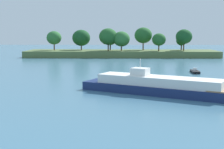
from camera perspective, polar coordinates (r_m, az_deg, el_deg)
The scene contains 3 objects.
treeline_island at distance 118.01m, azimuth 1.58°, elevation 4.74°, with size 67.58×15.17×10.44m.
fishing_skiff at distance 74.14m, azimuth 14.21°, elevation 0.49°, with size 1.82×4.99×1.02m.
white_riverboat at distance 48.16m, azimuth 8.12°, elevation -1.96°, with size 22.93×14.73×5.06m.
Camera 1 is at (13.92, -19.75, 9.08)m, focal length 52.66 mm.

